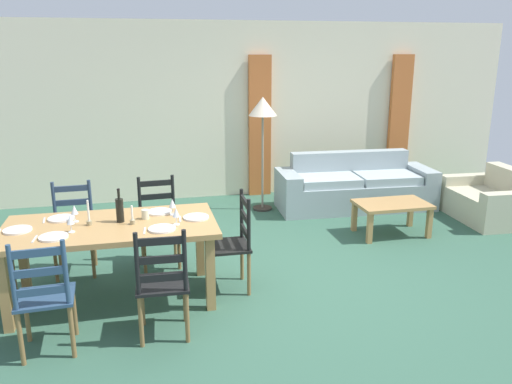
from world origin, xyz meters
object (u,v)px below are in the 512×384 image
object	(u,v)px
dining_chair_near_left	(44,297)
dining_chair_near_right	(162,283)
armchair_upholstered	(491,202)
dining_chair_far_right	(159,222)
wine_glass_near_right	(176,213)
wine_glass_far_right	(172,204)
standing_lamp	(263,113)
wine_bottle	(120,210)
wine_glass_near_left	(70,220)
wine_glass_far_left	(74,210)
couch	(354,188)
coffee_table	(392,208)
coffee_cup_primary	(145,214)
dining_table	(111,233)
dining_chair_far_left	(74,229)
dining_chair_head_east	(233,243)

from	to	relation	value
dining_chair_near_left	dining_chair_near_right	size ratio (longest dim) A/B	1.00
dining_chair_near_right	armchair_upholstered	xyz separation A→B (m)	(4.58, 2.05, -0.23)
dining_chair_far_right	wine_glass_near_right	world-z (taller)	dining_chair_far_right
wine_glass_far_right	standing_lamp	bearing A→B (deg)	57.78
dining_chair_near_left	wine_bottle	distance (m)	1.09
wine_glass_near_left	armchair_upholstered	bearing A→B (deg)	15.09
wine_glass_far_left	armchair_upholstered	distance (m)	5.46
couch	armchair_upholstered	xyz separation A→B (m)	(1.61, -0.97, -0.04)
wine_bottle	armchair_upholstered	xyz separation A→B (m)	(4.90, 1.24, -0.62)
armchair_upholstered	coffee_table	bearing A→B (deg)	-171.39
dining_chair_near_left	coffee_cup_primary	bearing A→B (deg)	48.12
dining_table	dining_chair_far_left	distance (m)	0.89
coffee_table	wine_glass_near_left	bearing A→B (deg)	-162.16
wine_glass_near_right	wine_glass_far_left	size ratio (longest dim) A/B	1.00
dining_chair_near_right	coffee_table	distance (m)	3.46
wine_glass_near_right	coffee_cup_primary	bearing A→B (deg)	139.66
dining_chair_far_left	couch	world-z (taller)	dining_chair_far_left
dining_chair_near_left	wine_glass_near_right	world-z (taller)	dining_chair_near_left
dining_chair_far_left	wine_glass_far_right	size ratio (longest dim) A/B	5.96
dining_table	wine_bottle	bearing A→B (deg)	29.52
dining_table	couch	world-z (taller)	couch
wine_glass_far_right	coffee_table	bearing A→B (deg)	17.86
standing_lamp	wine_glass_far_right	bearing A→B (deg)	-122.22
wine_glass_far_left	coffee_cup_primary	world-z (taller)	wine_glass_far_left
armchair_upholstered	standing_lamp	xyz separation A→B (m)	(-2.97, 1.15, 1.16)
wine_glass_far_left	dining_chair_near_left	bearing A→B (deg)	-99.39
dining_chair_far_left	wine_glass_far_right	world-z (taller)	dining_chair_far_left
dining_chair_far_right	coffee_table	distance (m)	2.92
couch	armchair_upholstered	bearing A→B (deg)	-30.96
dining_chair_near_left	armchair_upholstered	bearing A→B (deg)	20.91
dining_chair_head_east	standing_lamp	xyz separation A→B (m)	(0.89, 2.45, 0.93)
dining_chair_far_left	dining_chair_far_right	bearing A→B (deg)	1.58
dining_table	standing_lamp	world-z (taller)	standing_lamp
dining_chair_far_left	armchair_upholstered	size ratio (longest dim) A/B	0.80
wine_glass_near_right	coffee_cup_primary	size ratio (longest dim) A/B	1.79
dining_table	dining_chair_far_left	xyz separation A→B (m)	(-0.42, 0.76, -0.19)
standing_lamp	dining_chair_near_right	bearing A→B (deg)	-116.65
coffee_table	standing_lamp	distance (m)	2.21
wine_glass_near_left	dining_chair_near_left	bearing A→B (deg)	-102.96
dining_chair_far_right	wine_glass_far_right	bearing A→B (deg)	-79.55
wine_bottle	armchair_upholstered	size ratio (longest dim) A/B	0.26
wine_glass_far_left	standing_lamp	size ratio (longest dim) A/B	0.10
wine_glass_near_right	armchair_upholstered	world-z (taller)	wine_glass_near_right
dining_chair_near_right	wine_glass_far_left	bearing A→B (deg)	128.78
standing_lamp	wine_glass_far_left	bearing A→B (deg)	-135.43
coffee_cup_primary	wine_glass_near_right	bearing A→B (deg)	-40.34
armchair_upholstered	dining_chair_head_east	bearing A→B (deg)	-161.37
dining_chair_near_left	couch	xyz separation A→B (m)	(3.84, 3.05, -0.19)
dining_chair_near_right	coffee_table	xyz separation A→B (m)	(2.95, 1.80, -0.12)
dining_table	wine_glass_near_left	bearing A→B (deg)	-156.50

